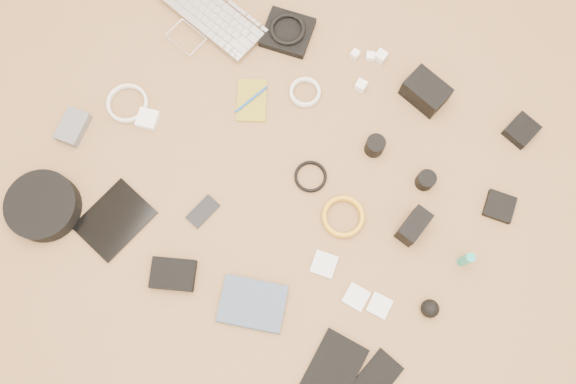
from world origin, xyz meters
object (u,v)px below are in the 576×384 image
at_px(phone, 203,211).
at_px(tablet, 115,220).
at_px(paperback, 247,328).
at_px(laptop, 201,25).
at_px(headphone_case, 43,206).
at_px(dslr_camera, 426,92).

bearing_deg(phone, tablet, -131.81).
distance_m(tablet, paperback, 0.52).
relative_size(laptop, tablet, 1.79).
relative_size(headphone_case, paperback, 1.15).
xyz_separation_m(laptop, dslr_camera, (0.77, 0.09, 0.02)).
bearing_deg(laptop, paperback, -38.73).
xyz_separation_m(dslr_camera, paperback, (-0.18, -0.90, -0.03)).
xyz_separation_m(dslr_camera, headphone_case, (-0.90, -0.86, -0.01)).
distance_m(tablet, headphone_case, 0.22).
height_order(laptop, phone, laptop).
bearing_deg(tablet, headphone_case, -147.84).
relative_size(laptop, phone, 3.75).
height_order(laptop, paperback, laptop).
xyz_separation_m(phone, headphone_case, (-0.44, -0.20, 0.03)).
bearing_deg(dslr_camera, phone, -108.08).
height_order(tablet, headphone_case, headphone_case).
bearing_deg(headphone_case, tablet, 16.05).
bearing_deg(dslr_camera, laptop, -155.83).
relative_size(laptop, headphone_case, 1.74).
height_order(dslr_camera, paperback, dslr_camera).
bearing_deg(paperback, phone, 33.46).
xyz_separation_m(dslr_camera, tablet, (-0.69, -0.80, -0.03)).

